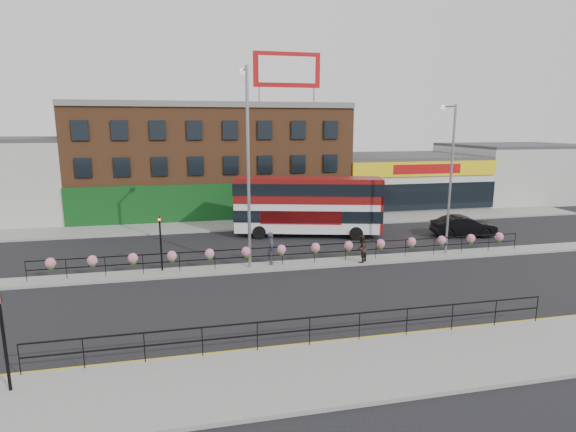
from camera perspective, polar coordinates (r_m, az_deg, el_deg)
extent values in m
plane|color=black|center=(27.40, 1.34, -6.35)|extent=(120.00, 120.00, 0.00)
cube|color=gray|center=(16.87, 11.43, -18.18)|extent=(60.00, 4.00, 0.15)
cube|color=gray|center=(38.76, -2.82, -0.96)|extent=(60.00, 4.00, 0.15)
cube|color=gray|center=(27.37, 1.34, -6.20)|extent=(60.00, 1.60, 0.15)
cube|color=gold|center=(18.77, 8.53, -15.09)|extent=(60.00, 0.10, 0.01)
cube|color=gold|center=(18.62, 8.74, -15.33)|extent=(60.00, 0.10, 0.01)
cube|color=brown|center=(45.54, -9.56, 7.01)|extent=(25.00, 12.00, 10.00)
cube|color=#3F3F42|center=(45.45, -9.78, 13.49)|extent=(25.00, 12.00, 0.30)
cube|color=#0E4215|center=(39.90, -8.98, 1.65)|extent=(25.00, 0.25, 3.40)
cube|color=silver|center=(50.82, 13.74, 4.44)|extent=(15.00, 12.00, 5.00)
cube|color=#3F3F42|center=(50.58, 13.88, 7.42)|extent=(15.00, 12.00, 0.30)
cube|color=yellow|center=(45.28, 17.20, 5.74)|extent=(15.00, 0.25, 1.40)
cube|color=#A30C0E|center=(45.17, 17.28, 5.73)|extent=(7.00, 0.10, 0.90)
cube|color=black|center=(45.60, 17.00, 2.37)|extent=(15.00, 0.25, 2.60)
cube|color=#B1B0AC|center=(58.72, 26.88, 4.93)|extent=(14.50, 12.00, 6.00)
cube|color=#3F3F42|center=(58.52, 27.16, 7.99)|extent=(14.50, 12.00, 0.30)
cube|color=#A30C0E|center=(41.57, -0.14, 18.08)|extent=(6.00, 0.25, 3.00)
cube|color=white|center=(41.43, -0.10, 18.11)|extent=(5.10, 0.04, 2.25)
cylinder|color=gray|center=(40.92, -3.69, 15.07)|extent=(0.12, 0.12, 1.40)
cylinder|color=gray|center=(41.96, 3.32, 14.99)|extent=(0.12, 0.12, 1.40)
cube|color=black|center=(27.04, 1.35, -3.82)|extent=(30.00, 0.05, 0.05)
cube|color=black|center=(27.18, 1.34, -4.83)|extent=(30.00, 0.05, 0.05)
cylinder|color=black|center=(27.93, -30.33, -6.10)|extent=(0.04, 0.04, 1.10)
cylinder|color=black|center=(27.36, -26.33, -6.05)|extent=(0.04, 0.04, 1.10)
cylinder|color=black|center=(26.93, -22.19, -5.97)|extent=(0.04, 0.04, 1.10)
cylinder|color=black|center=(26.64, -17.93, -5.85)|extent=(0.04, 0.04, 1.10)
cylinder|color=black|center=(26.50, -13.61, -5.70)|extent=(0.04, 0.04, 1.10)
cylinder|color=black|center=(26.51, -9.27, -5.52)|extent=(0.04, 0.04, 1.10)
cylinder|color=black|center=(26.67, -4.96, -5.31)|extent=(0.04, 0.04, 1.10)
cylinder|color=black|center=(26.98, -0.73, -5.07)|extent=(0.04, 0.04, 1.10)
cylinder|color=black|center=(27.44, 3.38, -4.81)|extent=(0.04, 0.04, 1.10)
cylinder|color=black|center=(28.02, 7.34, -4.54)|extent=(0.04, 0.04, 1.10)
cylinder|color=black|center=(28.74, 11.11, -4.26)|extent=(0.04, 0.04, 1.10)
cylinder|color=black|center=(29.57, 14.68, -3.98)|extent=(0.04, 0.04, 1.10)
cylinder|color=black|center=(30.51, 18.04, -3.70)|extent=(0.04, 0.04, 1.10)
cylinder|color=black|center=(31.55, 21.19, -3.42)|extent=(0.04, 0.04, 1.10)
cylinder|color=black|center=(32.68, 24.13, -3.16)|extent=(0.04, 0.04, 1.10)
cylinder|color=black|center=(33.89, 26.86, -2.90)|extent=(0.04, 0.04, 1.10)
sphere|color=#CA6B88|center=(27.45, -27.93, -5.27)|extent=(0.56, 0.56, 0.56)
sphere|color=#2B5417|center=(27.51, -27.89, -5.73)|extent=(0.36, 0.36, 0.36)
sphere|color=#CA6B88|center=(26.94, -23.59, -5.19)|extent=(0.56, 0.56, 0.56)
sphere|color=#2B5417|center=(27.00, -23.55, -5.65)|extent=(0.36, 0.36, 0.36)
sphere|color=#CA6B88|center=(26.59, -19.10, -5.06)|extent=(0.56, 0.56, 0.56)
sphere|color=#2B5417|center=(26.65, -19.07, -5.54)|extent=(0.36, 0.36, 0.36)
sphere|color=#CA6B88|center=(26.41, -14.53, -4.91)|extent=(0.56, 0.56, 0.56)
sphere|color=#2B5417|center=(26.47, -14.50, -5.38)|extent=(0.36, 0.36, 0.36)
sphere|color=#CA6B88|center=(26.39, -9.92, -4.72)|extent=(0.56, 0.56, 0.56)
sphere|color=#2B5417|center=(26.45, -9.91, -5.20)|extent=(0.36, 0.36, 0.36)
sphere|color=#CA6B88|center=(26.54, -5.35, -4.50)|extent=(0.56, 0.56, 0.56)
sphere|color=#2B5417|center=(26.61, -5.34, -4.98)|extent=(0.36, 0.36, 0.36)
sphere|color=#CA6B88|center=(26.86, -0.85, -4.26)|extent=(0.56, 0.56, 0.56)
sphere|color=#2B5417|center=(26.93, -0.85, -4.73)|extent=(0.36, 0.36, 0.36)
sphere|color=#CA6B88|center=(27.34, 3.51, -4.00)|extent=(0.56, 0.56, 0.56)
sphere|color=#2B5417|center=(27.40, 3.50, -4.46)|extent=(0.36, 0.36, 0.36)
sphere|color=#CA6B88|center=(27.97, 7.69, -3.72)|extent=(0.56, 0.56, 0.56)
sphere|color=#2B5417|center=(28.03, 7.68, -4.18)|extent=(0.36, 0.36, 0.36)
sphere|color=#CA6B88|center=(28.75, 11.67, -3.45)|extent=(0.56, 0.56, 0.56)
sphere|color=#2B5417|center=(28.81, 11.65, -3.89)|extent=(0.36, 0.36, 0.36)
sphere|color=#CA6B88|center=(29.65, 15.42, -3.17)|extent=(0.56, 0.56, 0.56)
sphere|color=#2B5417|center=(29.71, 15.39, -3.60)|extent=(0.36, 0.36, 0.36)
sphere|color=#CA6B88|center=(30.68, 18.93, -2.90)|extent=(0.56, 0.56, 0.56)
sphere|color=#2B5417|center=(30.73, 18.90, -3.32)|extent=(0.36, 0.36, 0.36)
sphere|color=#CA6B88|center=(31.81, 22.20, -2.64)|extent=(0.56, 0.56, 0.56)
sphere|color=#2B5417|center=(31.86, 22.17, -3.04)|extent=(0.36, 0.36, 0.36)
sphere|color=#CA6B88|center=(33.04, 25.23, -2.39)|extent=(0.56, 0.56, 0.56)
sphere|color=#2B5417|center=(33.09, 25.20, -2.77)|extent=(0.36, 0.36, 0.36)
cube|color=black|center=(17.33, 2.78, -12.76)|extent=(20.00, 0.05, 0.05)
cube|color=black|center=(17.54, 2.77, -14.24)|extent=(20.00, 0.05, 0.05)
cylinder|color=black|center=(18.04, -30.98, -15.38)|extent=(0.04, 0.04, 1.10)
cylinder|color=black|center=(17.49, -24.54, -15.59)|extent=(0.04, 0.04, 1.10)
cylinder|color=black|center=(17.17, -17.76, -15.61)|extent=(0.04, 0.04, 1.10)
cylinder|color=black|center=(17.07, -10.82, -15.41)|extent=(0.04, 0.04, 1.10)
cylinder|color=black|center=(17.20, -3.92, -15.00)|extent=(0.04, 0.04, 1.10)
cylinder|color=black|center=(17.56, 2.76, -14.40)|extent=(0.04, 0.04, 1.10)
cylinder|color=black|center=(18.14, 9.06, -13.66)|extent=(0.04, 0.04, 1.10)
cylinder|color=black|center=(18.91, 14.86, -12.84)|extent=(0.04, 0.04, 1.10)
cylinder|color=black|center=(19.85, 20.13, -11.97)|extent=(0.04, 0.04, 1.10)
cylinder|color=black|center=(20.95, 24.85, -11.10)|extent=(0.04, 0.04, 1.10)
cylinder|color=black|center=(22.17, 29.06, -10.27)|extent=(0.04, 0.04, 1.10)
cube|color=white|center=(34.35, 2.52, 1.42)|extent=(11.31, 5.23, 4.01)
cube|color=maroon|center=(34.17, 2.54, 3.32)|extent=(11.38, 5.30, 1.81)
cube|color=black|center=(34.48, 2.51, 0.27)|extent=(11.41, 5.33, 0.90)
cube|color=black|center=(34.15, 2.54, 3.57)|extent=(11.43, 5.35, 0.90)
cube|color=maroon|center=(34.06, 2.55, 4.79)|extent=(11.31, 5.23, 0.12)
cube|color=maroon|center=(34.79, 11.56, 1.32)|extent=(0.85, 2.53, 4.01)
cube|color=#A30C0E|center=(33.24, 1.64, -0.23)|extent=(5.83, 1.57, 1.00)
cylinder|color=black|center=(33.70, -3.66, -2.10)|extent=(1.05, 0.55, 1.00)
cylinder|color=black|center=(36.13, -3.24, -1.18)|extent=(1.05, 0.55, 1.00)
cylinder|color=black|center=(33.71, 8.65, -2.20)|extent=(1.05, 0.55, 1.00)
cylinder|color=black|center=(36.14, 8.23, -1.27)|extent=(1.05, 0.55, 1.00)
imported|color=black|center=(36.96, 21.42, -1.21)|extent=(3.43, 5.40, 1.58)
imported|color=#2D2D38|center=(27.00, -2.13, -4.11)|extent=(0.89, 0.74, 1.96)
imported|color=black|center=(27.72, 9.30, -4.12)|extent=(1.48, 1.48, 1.71)
cylinder|color=gray|center=(25.69, -5.06, 5.82)|extent=(0.18, 0.18, 11.44)
cylinder|color=gray|center=(26.61, -5.52, 18.10)|extent=(0.11, 1.72, 0.11)
sphere|color=silver|center=(27.45, -5.74, 17.76)|extent=(0.41, 0.41, 0.41)
cylinder|color=gray|center=(30.31, 19.94, 4.17)|extent=(0.15, 0.15, 9.49)
cylinder|color=gray|center=(30.74, 19.82, 12.96)|extent=(0.09, 1.42, 0.09)
sphere|color=silver|center=(31.34, 19.12, 12.88)|extent=(0.34, 0.34, 0.34)
cylinder|color=black|center=(16.85, -32.33, -13.48)|extent=(0.10, 0.10, 3.20)
cylinder|color=black|center=(26.66, -15.85, -3.37)|extent=(0.10, 0.10, 3.20)
imported|color=black|center=(26.31, -16.04, 0.00)|extent=(0.15, 0.18, 0.90)
sphere|color=#FF190C|center=(26.23, -16.03, -0.44)|extent=(0.14, 0.14, 0.14)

